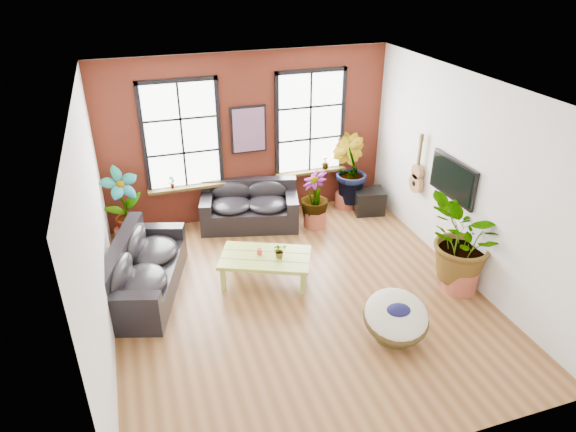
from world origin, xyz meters
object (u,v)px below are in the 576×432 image
Objects in this scene: sofa_back at (250,206)px; coffee_table at (265,259)px; papasan_chair at (396,317)px; sofa_left at (141,271)px.

coffee_table is (-0.26, -2.11, 0.02)m from sofa_back.
sofa_back is at bearing 118.80° from papasan_chair.
sofa_back is at bearing -35.26° from sofa_left.
papasan_chair is (1.17, -4.18, -0.04)m from sofa_back.
sofa_back reaches higher than coffee_table.
sofa_back is 0.85× the size of sofa_left.
sofa_back is 2.13m from coffee_table.
papasan_chair is at bearing -31.51° from coffee_table.
sofa_left is at bearing -128.11° from sofa_back.
papasan_chair is at bearing -59.90° from sofa_back.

